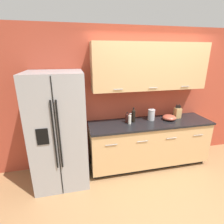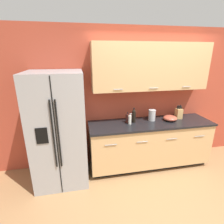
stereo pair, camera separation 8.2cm
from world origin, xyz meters
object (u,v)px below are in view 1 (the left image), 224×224
soap_dispenser (130,120)px  mixing_bowl (169,117)px  refrigerator (59,130)px  wine_bottle (133,115)px  knife_block (177,113)px  oil_bottle (127,117)px  steel_canister (151,115)px

soap_dispenser → mixing_bowl: soap_dispenser is taller
refrigerator → mixing_bowl: 2.04m
wine_bottle → soap_dispenser: (-0.10, -0.08, -0.04)m
knife_block → oil_bottle: 1.05m
soap_dispenser → refrigerator: bearing=-176.6°
oil_bottle → mixing_bowl: size_ratio=0.75×
wine_bottle → soap_dispenser: wine_bottle is taller
mixing_bowl → knife_block: bearing=20.5°
refrigerator → mixing_bowl: refrigerator is taller
refrigerator → knife_block: size_ratio=6.61×
wine_bottle → oil_bottle: size_ratio=1.45×
oil_bottle → steel_canister: size_ratio=0.85×
steel_canister → mixing_bowl: (0.34, -0.08, -0.06)m
wine_bottle → mixing_bowl: size_ratio=1.08×
wine_bottle → oil_bottle: bearing=174.3°
soap_dispenser → steel_canister: bearing=12.0°
wine_bottle → soap_dispenser: size_ratio=1.37×
wine_bottle → steel_canister: size_ratio=1.23×
mixing_bowl → soap_dispenser: bearing=-178.6°
oil_bottle → steel_canister: 0.49m
refrigerator → steel_canister: (1.70, 0.17, 0.08)m
soap_dispenser → steel_canister: steel_canister is taller
refrigerator → knife_block: bearing=4.4°
knife_block → mixing_bowl: knife_block is taller
steel_canister → mixing_bowl: steel_canister is taller
oil_bottle → mixing_bowl: oil_bottle is taller
refrigerator → knife_block: refrigerator is taller
oil_bottle → mixing_bowl: 0.83m
refrigerator → oil_bottle: bearing=7.6°
soap_dispenser → knife_block: bearing=5.7°
wine_bottle → mixing_bowl: 0.72m
soap_dispenser → wine_bottle: bearing=38.1°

